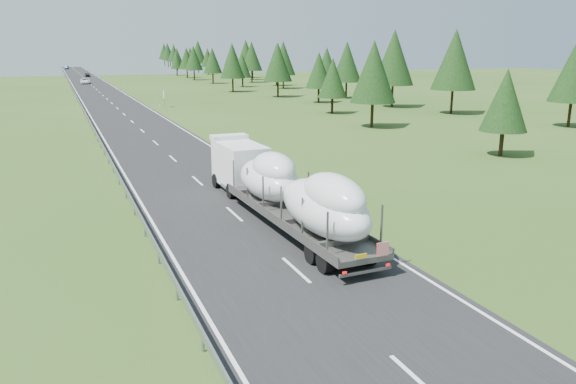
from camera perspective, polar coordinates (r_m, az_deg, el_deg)
name	(u,v)px	position (r m, az deg, el deg)	size (l,w,h in m)	color
ground	(420,383)	(17.27, 13.25, -18.32)	(400.00, 400.00, 0.00)	#2B4517
road_surface	(107,99)	(112.35, -17.94, 9.01)	(10.00, 400.00, 0.02)	black
guardrail	(76,96)	(111.95, -20.69, 9.07)	(0.10, 400.00, 0.76)	slate
marker_posts	(113,80)	(167.55, -17.33, 10.79)	(0.13, 350.08, 1.00)	silver
highway_sign	(164,96)	(93.31, -12.51, 9.51)	(0.08, 0.90, 2.60)	slate
tree_line_right	(267,58)	(143.69, -2.15, 13.43)	(28.73, 336.64, 12.25)	black
boat_truck	(283,186)	(29.86, -0.53, 0.66)	(3.10, 18.91, 3.92)	white
distant_van	(85,81)	(161.26, -19.90, 10.55)	(2.46, 5.34, 1.48)	white
distant_car_dark	(87,75)	(201.55, -19.71, 11.15)	(1.56, 3.88, 1.32)	black
distant_car_blue	(67,67)	(279.34, -21.55, 11.69)	(1.65, 4.73, 1.56)	#182545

